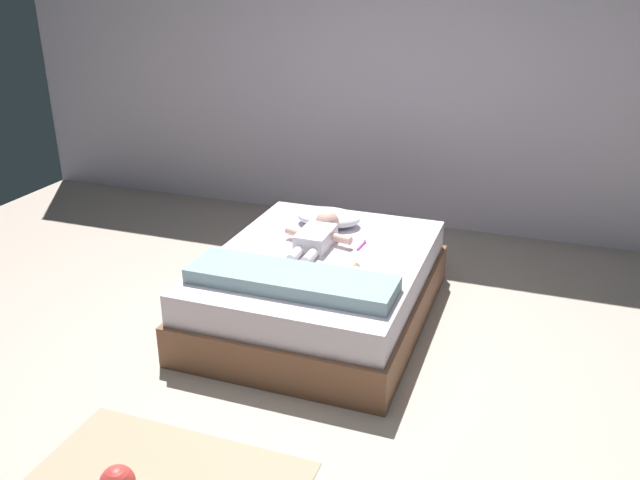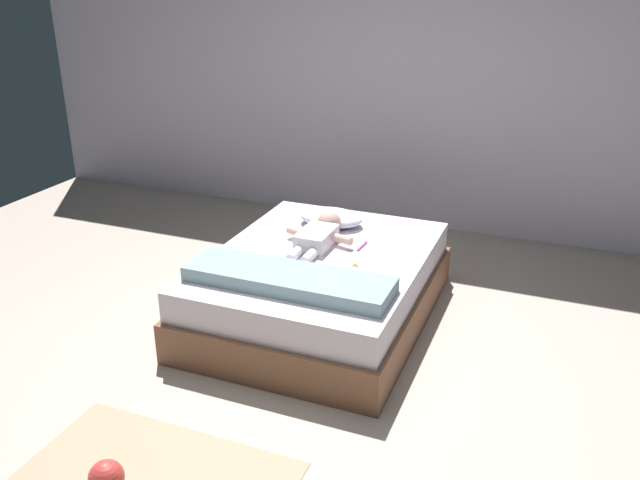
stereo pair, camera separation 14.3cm
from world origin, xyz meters
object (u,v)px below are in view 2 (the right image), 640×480
Objects in this scene: bed at (320,287)px; baby_bottle at (355,269)px; toy_ball at (106,478)px; toothbrush at (363,245)px; baby at (319,234)px; pillow at (331,217)px.

baby_bottle is (0.31, -0.19, 0.27)m from bed.
baby_bottle is (0.60, 1.67, 0.41)m from toy_ball.
bed is 11.06× the size of toothbrush.
toothbrush reaches higher than toy_ball.
baby is at bearing 136.11° from baby_bottle.
toothbrush is 1.01× the size of toy_ball.
toy_ball is (-0.29, -1.87, -0.14)m from bed.
baby is at bearing 83.93° from toy_ball.
toy_ball is 1.45× the size of baby_bottle.
bed is 2.80× the size of baby.
baby is 5.77× the size of baby_bottle.
pillow is at bearing 98.10° from baby.
baby_bottle is at bearing 70.37° from toy_ball.
toothbrush is at bearing -40.92° from pillow.
pillow is 2.43m from toy_ball.
toy_ball is at bearing -109.63° from baby_bottle.
toy_ball is (-0.51, -2.09, -0.39)m from toothbrush.
baby reaches higher than toy_ball.
pillow is 0.35m from baby.
toy_ball is at bearing -98.79° from bed.
pillow is (-0.12, 0.52, 0.30)m from bed.
baby_bottle is (0.38, -0.37, -0.03)m from baby.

